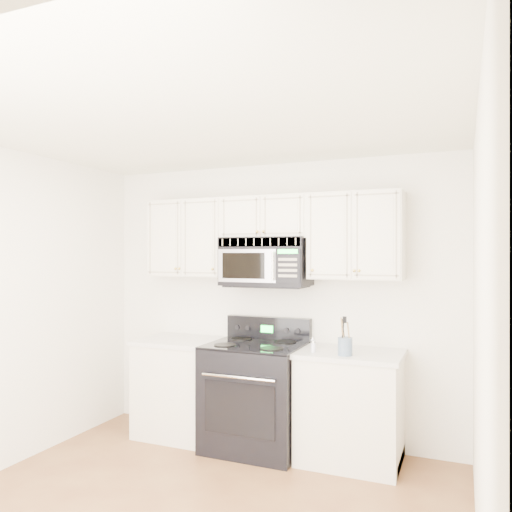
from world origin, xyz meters
The scene contains 9 objects.
room centered at (0.00, 0.00, 1.30)m, with size 3.51×3.51×2.61m.
base_cabinet_left centered at (-0.80, 1.44, 0.43)m, with size 0.86×0.65×0.92m.
base_cabinet_right centered at (0.80, 1.44, 0.43)m, with size 0.86×0.65×0.92m.
range centered at (-0.04, 1.40, 0.48)m, with size 0.83×0.76×1.14m.
upper_cabinets centered at (0.00, 1.58, 1.93)m, with size 2.44×0.37×0.75m.
microwave centered at (0.00, 1.54, 1.67)m, with size 0.80×0.45×0.44m.
utensil_crock centered at (0.80, 1.26, 1.00)m, with size 0.12×0.12×0.31m.
shaker_salt centered at (0.48, 1.43, 0.97)m, with size 0.04×0.04×0.10m.
shaker_pepper centered at (0.53, 1.28, 0.97)m, with size 0.04×0.04×0.10m.
Camera 1 is at (1.68, -2.72, 1.73)m, focal length 35.00 mm.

